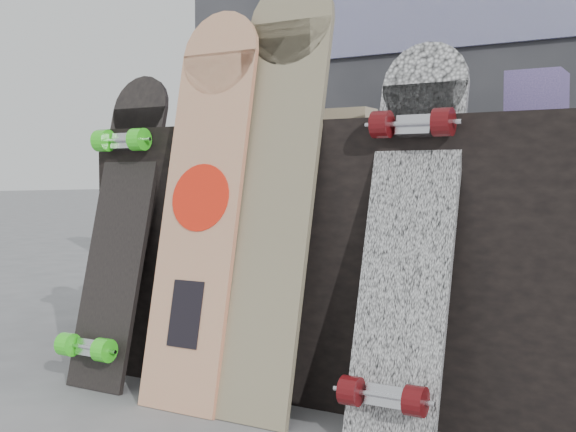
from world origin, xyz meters
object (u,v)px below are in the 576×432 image
Objects in this scene: longboard_geisha at (203,192)px; longboard_celtic at (272,175)px; skateboard_dark at (118,223)px; longboard_cascadia at (408,230)px; vendor_table at (360,256)px.

longboard_celtic is at bearing 10.23° from longboard_geisha.
longboard_geisha is 0.36m from skateboard_dark.
longboard_cascadia is 0.96m from skateboard_dark.
longboard_celtic reaches higher than longboard_geisha.
longboard_geisha is 0.62m from longboard_cascadia.
longboard_celtic reaches higher than longboard_cascadia.
longboard_cascadia reaches higher than skateboard_dark.
vendor_table is 0.76m from skateboard_dark.
skateboard_dark is (-0.56, -0.01, -0.15)m from longboard_celtic.
longboard_cascadia is at bearing -51.08° from vendor_table.
vendor_table is 1.64× the size of skateboard_dark.
vendor_table is 1.41× the size of longboard_geisha.
longboard_geisha is 1.14× the size of longboard_cascadia.
longboard_geisha is at bearing -178.32° from longboard_cascadia.
vendor_table is 0.48m from longboard_cascadia.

